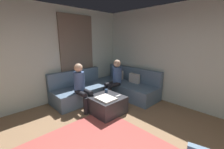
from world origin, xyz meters
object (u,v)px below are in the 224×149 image
at_px(sectional_couch, 108,88).
at_px(game_remote, 118,96).
at_px(coffee_mug, 106,91).
at_px(person_on_couch_back, 115,78).
at_px(person_on_couch_side, 81,85).
at_px(ottoman, 107,105).

relative_size(sectional_couch, game_remote, 17.00).
relative_size(coffee_mug, person_on_couch_back, 0.08).
bearing_deg(person_on_couch_side, sectional_couch, -171.96).
distance_m(sectional_couch, person_on_couch_back, 0.46).
height_order(coffee_mug, game_remote, coffee_mug).
relative_size(person_on_couch_back, person_on_couch_side, 1.00).
bearing_deg(ottoman, person_on_couch_back, 122.59).
bearing_deg(person_on_couch_back, ottoman, 122.59).
distance_m(sectional_couch, ottoman, 1.04).
bearing_deg(sectional_couch, game_remote, -28.03).
xyz_separation_m(coffee_mug, person_on_couch_back, (-0.27, 0.59, 0.19)).
relative_size(sectional_couch, ottoman, 3.36).
relative_size(ottoman, coffee_mug, 8.00).
relative_size(coffee_mug, person_on_couch_side, 0.08).
relative_size(sectional_couch, person_on_couch_back, 2.12).
xyz_separation_m(sectional_couch, coffee_mug, (0.53, -0.53, 0.19)).
xyz_separation_m(coffee_mug, game_remote, (0.40, 0.04, -0.04)).
xyz_separation_m(ottoman, person_on_couch_back, (-0.49, 0.77, 0.45)).
height_order(ottoman, person_on_couch_back, person_on_couch_back).
height_order(coffee_mug, person_on_couch_back, person_on_couch_back).
xyz_separation_m(sectional_couch, person_on_couch_back, (0.26, 0.06, 0.38)).
height_order(game_remote, person_on_couch_side, person_on_couch_side).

